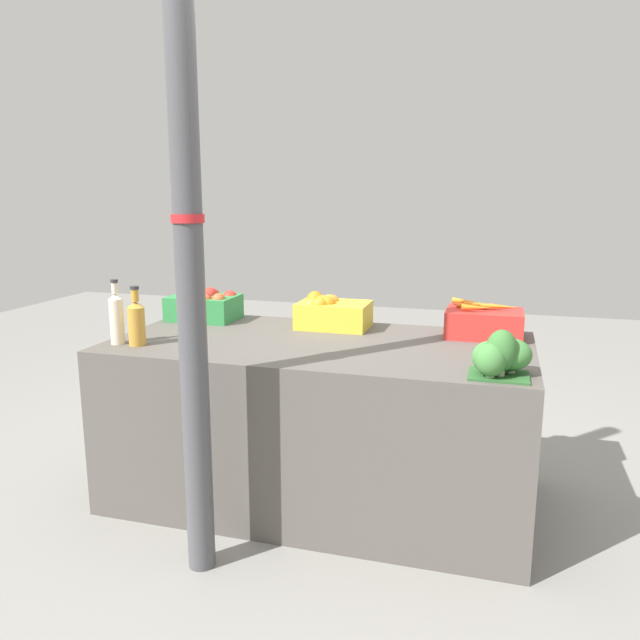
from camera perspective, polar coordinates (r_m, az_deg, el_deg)
ground_plane at (r=3.14m, az=-0.00°, el=-15.64°), size 10.00×10.00×0.00m
market_table at (r=2.98m, az=-0.00°, el=-9.11°), size 1.90×0.95×0.77m
support_pole at (r=2.26m, az=-11.96°, el=7.90°), size 0.12×0.12×2.61m
apple_crate at (r=3.40m, az=-10.55°, el=1.36°), size 0.35×0.26×0.17m
orange_crate at (r=3.15m, az=1.01°, el=0.74°), size 0.35×0.26×0.17m
carrot_crate at (r=3.05m, az=14.77°, el=-0.19°), size 0.35×0.26×0.17m
broccoli_pile at (r=2.42m, az=16.23°, el=-3.19°), size 0.23×0.21×0.18m
juice_bottle_cloudy at (r=2.95m, az=-18.11°, el=0.26°), size 0.06×0.06×0.29m
juice_bottle_amber at (r=2.89m, az=-16.44°, el=-0.12°), size 0.08×0.08×0.27m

